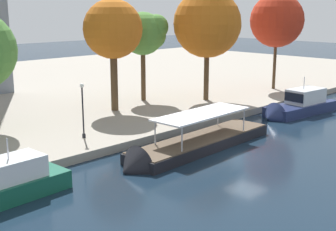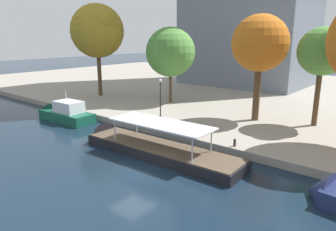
{
  "view_description": "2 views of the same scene",
  "coord_description": "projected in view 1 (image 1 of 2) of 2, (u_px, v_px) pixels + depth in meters",
  "views": [
    {
      "loc": [
        -26.17,
        -18.18,
        10.35
      ],
      "look_at": [
        -3.41,
        4.54,
        2.85
      ],
      "focal_mm": 49.39,
      "sensor_mm": 36.0,
      "label": 1
    },
    {
      "loc": [
        14.56,
        -13.66,
        9.12
      ],
      "look_at": [
        -2.26,
        6.6,
        2.45
      ],
      "focal_mm": 33.73,
      "sensor_mm": 36.0,
      "label": 2
    }
  ],
  "objects": [
    {
      "name": "tree_2",
      "position": [
        208.0,
        25.0,
        48.37
      ],
      "size": [
        7.29,
        7.12,
        11.67
      ],
      "color": "#4C3823",
      "rests_on": "dock_promenade"
    },
    {
      "name": "tree_3",
      "position": [
        277.0,
        20.0,
        55.11
      ],
      "size": [
        6.41,
        6.41,
        11.47
      ],
      "color": "#4C3823",
      "rests_on": "dock_promenade"
    },
    {
      "name": "tour_boat_1",
      "position": [
        191.0,
        147.0,
        34.11
      ],
      "size": [
        14.85,
        3.68,
        3.97
      ],
      "rotation": [
        0.0,
        0.0,
        3.18
      ],
      "color": "black",
      "rests_on": "ground_plane"
    },
    {
      "name": "mooring_bollard_0",
      "position": [
        197.0,
        117.0,
        40.51
      ],
      "size": [
        0.23,
        0.23,
        0.64
      ],
      "color": "#2D2D33",
      "rests_on": "dock_promenade"
    },
    {
      "name": "lamp_post",
      "position": [
        83.0,
        109.0,
        34.96
      ],
      "size": [
        0.33,
        0.33,
        4.21
      ],
      "color": "black",
      "rests_on": "dock_promenade"
    },
    {
      "name": "ground_plane",
      "position": [
        247.0,
        157.0,
        32.9
      ],
      "size": [
        220.0,
        220.0,
        0.0
      ],
      "primitive_type": "plane",
      "color": "#142333"
    },
    {
      "name": "tree_4",
      "position": [
        113.0,
        30.0,
        43.18
      ],
      "size": [
        5.6,
        5.6,
        10.6
      ],
      "color": "#4C3823",
      "rests_on": "dock_promenade"
    },
    {
      "name": "motor_yacht_2",
      "position": [
        298.0,
        108.0,
        45.96
      ],
      "size": [
        9.93,
        3.69,
        4.78
      ],
      "rotation": [
        0.0,
        0.0,
        3.05
      ],
      "color": "navy",
      "rests_on": "ground_plane"
    },
    {
      "name": "tree_0",
      "position": [
        146.0,
        33.0,
        48.31
      ],
      "size": [
        4.72,
        4.55,
        9.34
      ],
      "color": "#4C3823",
      "rests_on": "dock_promenade"
    },
    {
      "name": "dock_promenade",
      "position": [
        14.0,
        92.0,
        56.77
      ],
      "size": [
        120.0,
        55.0,
        0.64
      ],
      "primitive_type": "cube",
      "color": "gray",
      "rests_on": "ground_plane"
    }
  ]
}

